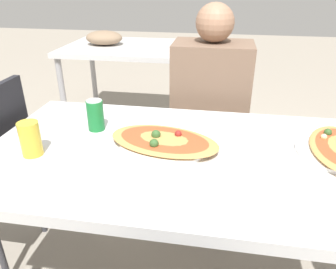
{
  "coord_description": "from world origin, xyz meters",
  "views": [
    {
      "loc": [
        0.15,
        -1.01,
        1.31
      ],
      "look_at": [
        -0.02,
        0.01,
        0.8
      ],
      "focal_mm": 35.0,
      "sensor_mm": 36.0,
      "label": 1
    }
  ],
  "objects_px": {
    "chair_far_seated": "(209,126)",
    "person_seated": "(210,102)",
    "soda_can": "(95,115)",
    "drink_glass": "(30,139)",
    "dining_table": "(173,168)",
    "pizza_main": "(164,142)"
  },
  "relations": [
    {
      "from": "dining_table",
      "to": "pizza_main",
      "type": "relative_size",
      "value": 3.0
    },
    {
      "from": "dining_table",
      "to": "soda_can",
      "type": "distance_m",
      "value": 0.38
    },
    {
      "from": "soda_can",
      "to": "drink_glass",
      "type": "height_order",
      "value": "soda_can"
    },
    {
      "from": "dining_table",
      "to": "pizza_main",
      "type": "distance_m",
      "value": 0.1
    },
    {
      "from": "soda_can",
      "to": "drink_glass",
      "type": "xyz_separation_m",
      "value": [
        -0.15,
        -0.23,
        -0.0
      ]
    },
    {
      "from": "drink_glass",
      "to": "person_seated",
      "type": "bearing_deg",
      "value": 51.11
    },
    {
      "from": "person_seated",
      "to": "soda_can",
      "type": "xyz_separation_m",
      "value": [
        -0.44,
        -0.49,
        0.1
      ]
    },
    {
      "from": "person_seated",
      "to": "soda_can",
      "type": "height_order",
      "value": "person_seated"
    },
    {
      "from": "pizza_main",
      "to": "drink_glass",
      "type": "distance_m",
      "value": 0.46
    },
    {
      "from": "pizza_main",
      "to": "drink_glass",
      "type": "relative_size",
      "value": 3.7
    },
    {
      "from": "chair_far_seated",
      "to": "pizza_main",
      "type": "distance_m",
      "value": 0.76
    },
    {
      "from": "person_seated",
      "to": "drink_glass",
      "type": "height_order",
      "value": "person_seated"
    },
    {
      "from": "dining_table",
      "to": "chair_far_seated",
      "type": "xyz_separation_m",
      "value": [
        0.1,
        0.73,
        -0.16
      ]
    },
    {
      "from": "dining_table",
      "to": "soda_can",
      "type": "xyz_separation_m",
      "value": [
        -0.33,
        0.13,
        0.13
      ]
    },
    {
      "from": "person_seated",
      "to": "soda_can",
      "type": "bearing_deg",
      "value": 48.36
    },
    {
      "from": "dining_table",
      "to": "person_seated",
      "type": "distance_m",
      "value": 0.63
    },
    {
      "from": "chair_far_seated",
      "to": "person_seated",
      "type": "height_order",
      "value": "person_seated"
    },
    {
      "from": "drink_glass",
      "to": "chair_far_seated",
      "type": "bearing_deg",
      "value": 55.16
    },
    {
      "from": "person_seated",
      "to": "drink_glass",
      "type": "relative_size",
      "value": 9.7
    },
    {
      "from": "person_seated",
      "to": "soda_can",
      "type": "relative_size",
      "value": 9.5
    },
    {
      "from": "chair_far_seated",
      "to": "person_seated",
      "type": "relative_size",
      "value": 0.76
    },
    {
      "from": "dining_table",
      "to": "chair_far_seated",
      "type": "distance_m",
      "value": 0.76
    }
  ]
}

